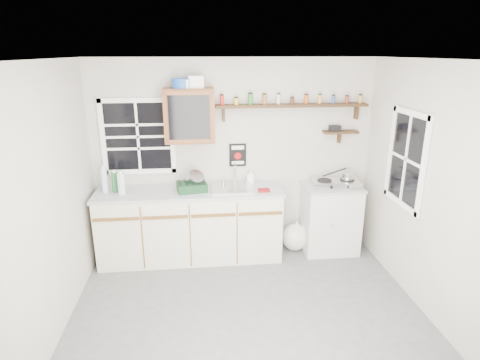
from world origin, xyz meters
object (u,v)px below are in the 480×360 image
Objects in this scene: spice_shelf at (291,105)px; dish_rack at (193,184)px; upper_cabinet at (189,115)px; hotplate at (336,183)px; right_cabinet at (330,218)px; main_cabinet at (191,224)px.

spice_shelf is 4.87× the size of dish_rack.
spice_shelf is at bearing 3.14° from upper_cabinet.
dish_rack is at bearing -174.13° from hotplate.
upper_cabinet is at bearing 176.24° from right_cabinet.
upper_cabinet is 1.66× the size of dish_rack.
dish_rack reaches higher than hotplate.
main_cabinet is 0.55m from dish_rack.
spice_shelf is at bearing 1.21° from dish_rack.
right_cabinet is at bearing -19.26° from spice_shelf.
dish_rack reaches higher than main_cabinet.
main_cabinet is at bearing -174.96° from hotplate.
spice_shelf is at bearing 9.32° from main_cabinet.
upper_cabinet is 1.27m from spice_shelf.
spice_shelf reaches higher than right_cabinet.
upper_cabinet is 2.04m from hotplate.
upper_cabinet reaches higher than right_cabinet.
right_cabinet is 0.48× the size of spice_shelf.
spice_shelf reaches higher than dish_rack.
hotplate reaches higher than right_cabinet.
spice_shelf is 1.57m from dish_rack.
spice_shelf is 3.05× the size of hotplate.
hotplate is at bearing -8.64° from dish_rack.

